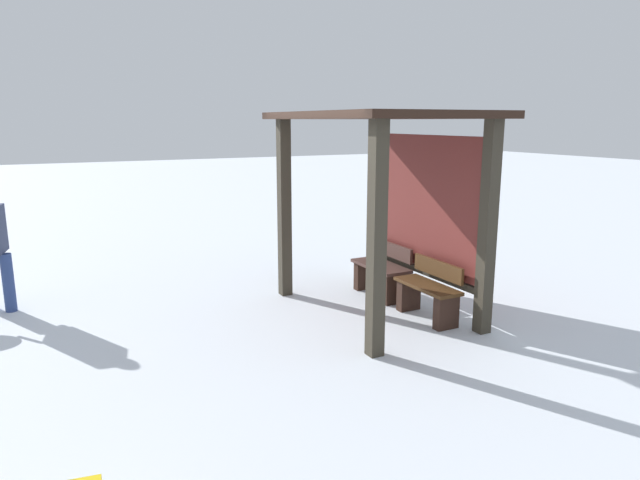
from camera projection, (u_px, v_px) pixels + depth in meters
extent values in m
plane|color=white|center=(374.00, 311.00, 7.23)|extent=(60.00, 60.00, 0.00)
cube|color=#363025|center=(284.00, 210.00, 7.69)|extent=(0.15, 0.15, 2.42)
cube|color=#363025|center=(377.00, 242.00, 5.64)|extent=(0.15, 0.15, 2.42)
cube|color=#363025|center=(375.00, 203.00, 8.33)|extent=(0.15, 0.15, 2.42)
cube|color=#363025|center=(488.00, 230.00, 6.28)|extent=(0.15, 0.15, 2.42)
cube|color=black|center=(378.00, 115.00, 6.72)|extent=(2.77, 1.88, 0.09)
cube|color=maroon|center=(424.00, 201.00, 7.27)|extent=(2.20, 0.08, 1.69)
cube|color=#363025|center=(420.00, 270.00, 7.45)|extent=(2.20, 0.06, 0.08)
cube|color=#462D27|center=(381.00, 266.00, 7.79)|extent=(0.95, 0.41, 0.04)
cube|color=#462D27|center=(392.00, 250.00, 7.83)|extent=(0.90, 0.04, 0.20)
cube|color=black|center=(395.00, 289.00, 7.51)|extent=(0.12, 0.35, 0.41)
cube|color=black|center=(366.00, 275.00, 8.17)|extent=(0.12, 0.35, 0.41)
cube|color=#472C15|center=(427.00, 286.00, 6.88)|extent=(0.95, 0.35, 0.04)
cube|color=#472C15|center=(438.00, 269.00, 6.90)|extent=(0.90, 0.04, 0.20)
cube|color=#322018|center=(446.00, 312.00, 6.59)|extent=(0.12, 0.30, 0.40)
cube|color=#322018|center=(409.00, 295.00, 7.25)|extent=(0.12, 0.30, 0.40)
cylinder|color=navy|center=(8.00, 283.00, 7.16)|extent=(0.16, 0.16, 0.76)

